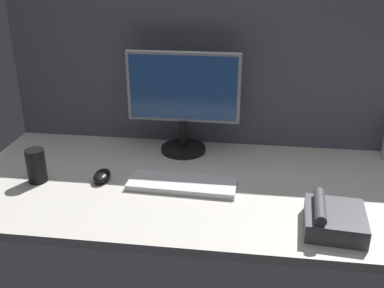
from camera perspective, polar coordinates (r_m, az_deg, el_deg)
ground_plane at (r=159.30cm, az=3.62°, el=-5.27°), size 180.00×80.00×3.00cm
cubicle_wall_back at (r=182.82cm, az=4.80°, el=9.34°), size 180.00×5.00×61.52cm
monitor at (r=174.87cm, az=-1.12°, el=5.92°), size 43.96×18.00×40.09cm
keyboard at (r=154.69cm, az=-1.24°, el=-5.09°), size 37.51×14.52×2.00cm
mouse at (r=161.74cm, az=-11.36°, el=-3.97°), size 5.95×9.80×3.40cm
mug_black_travel at (r=165.14cm, az=-19.16°, el=-2.61°), size 6.61×6.61×12.00cm
desk_phone at (r=137.85cm, az=17.51°, el=-9.07°), size 18.58×20.40×8.80cm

